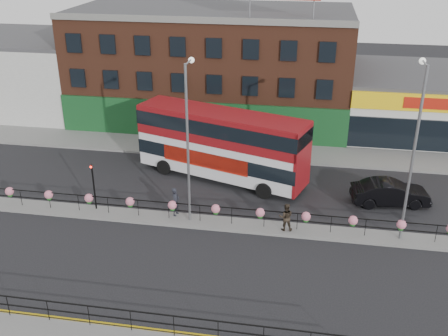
% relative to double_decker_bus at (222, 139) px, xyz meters
% --- Properties ---
extents(ground, '(120.00, 120.00, 0.00)m').
position_rel_double_decker_bus_xyz_m(ground, '(0.78, -6.59, -3.13)').
color(ground, black).
rests_on(ground, ground).
extents(north_pavement, '(60.00, 4.00, 0.15)m').
position_rel_double_decker_bus_xyz_m(north_pavement, '(0.78, 5.41, -3.05)').
color(north_pavement, slate).
rests_on(north_pavement, ground).
extents(median, '(60.00, 1.60, 0.15)m').
position_rel_double_decker_bus_xyz_m(median, '(0.78, -6.59, -3.05)').
color(median, slate).
rests_on(median, ground).
extents(yellow_line_inner, '(60.00, 0.10, 0.01)m').
position_rel_double_decker_bus_xyz_m(yellow_line_inner, '(0.78, -16.29, -3.12)').
color(yellow_line_inner, gold).
rests_on(yellow_line_inner, ground).
extents(yellow_line_outer, '(60.00, 0.10, 0.01)m').
position_rel_double_decker_bus_xyz_m(yellow_line_outer, '(0.78, -16.47, -3.12)').
color(yellow_line_outer, gold).
rests_on(yellow_line_outer, ground).
extents(brick_building, '(25.00, 12.21, 10.30)m').
position_rel_double_decker_bus_xyz_m(brick_building, '(-3.22, 13.37, 2.00)').
color(brick_building, brown).
rests_on(brick_building, ground).
extents(supermarket, '(15.00, 12.25, 5.30)m').
position_rel_double_decker_bus_xyz_m(supermarket, '(16.78, 13.31, -0.48)').
color(supermarket, silver).
rests_on(supermarket, ground).
extents(warehouse_west, '(15.50, 12.00, 7.30)m').
position_rel_double_decker_bus_xyz_m(warehouse_west, '(-23.47, 13.41, 0.52)').
color(warehouse_west, '#B9BAB4').
rests_on(warehouse_west, ground).
extents(median_railing, '(30.04, 0.56, 1.23)m').
position_rel_double_decker_bus_xyz_m(median_railing, '(0.78, -6.59, -2.08)').
color(median_railing, black).
rests_on(median_railing, median).
extents(south_railing, '(20.04, 0.05, 1.12)m').
position_rel_double_decker_bus_xyz_m(south_railing, '(-1.22, -16.69, -2.16)').
color(south_railing, black).
rests_on(south_railing, south_pavement).
extents(double_decker_bus, '(12.85, 6.77, 5.09)m').
position_rel_double_decker_bus_xyz_m(double_decker_bus, '(0.00, 0.00, 0.00)').
color(double_decker_bus, silver).
rests_on(double_decker_bus, ground).
extents(car, '(3.20, 5.56, 1.67)m').
position_rel_double_decker_bus_xyz_m(car, '(11.70, -2.02, -2.29)').
color(car, black).
rests_on(car, ground).
extents(pedestrian_a, '(0.83, 0.67, 1.87)m').
position_rel_double_decker_bus_xyz_m(pedestrian_a, '(-1.89, -6.08, -2.04)').
color(pedestrian_a, black).
rests_on(pedestrian_a, median).
extents(pedestrian_b, '(1.00, 0.85, 1.76)m').
position_rel_double_decker_bus_xyz_m(pedestrian_b, '(5.09, -6.75, -2.10)').
color(pedestrian_b, black).
rests_on(pedestrian_b, median).
extents(lamp_column_west, '(0.36, 1.74, 9.90)m').
position_rel_double_decker_bus_xyz_m(lamp_column_west, '(-0.87, -6.31, 2.89)').
color(lamp_column_west, gray).
rests_on(lamp_column_west, median).
extents(lamp_column_east, '(0.37, 1.81, 10.34)m').
position_rel_double_decker_bus_xyz_m(lamp_column_east, '(11.82, -6.27, 3.15)').
color(lamp_column_east, gray).
rests_on(lamp_column_east, median).
extents(traffic_light_median, '(0.15, 0.28, 3.65)m').
position_rel_double_decker_bus_xyz_m(traffic_light_median, '(-7.22, -6.20, -0.66)').
color(traffic_light_median, black).
rests_on(traffic_light_median, median).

